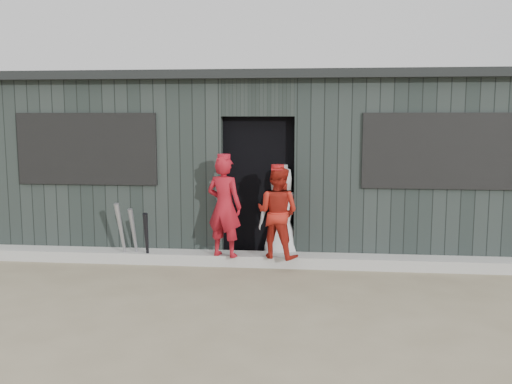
# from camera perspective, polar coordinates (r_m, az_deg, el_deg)

# --- Properties ---
(ground) EXTENTS (80.00, 80.00, 0.00)m
(ground) POSITION_cam_1_polar(r_m,az_deg,el_deg) (6.08, -1.81, -11.64)
(ground) COLOR #73674F
(ground) RESTS_ON ground
(curb) EXTENTS (8.00, 0.36, 0.15)m
(curb) POSITION_cam_1_polar(r_m,az_deg,el_deg) (7.79, 0.02, -6.74)
(curb) COLOR #A2A39D
(curb) RESTS_ON ground
(bat_left) EXTENTS (0.13, 0.28, 0.86)m
(bat_left) POSITION_cam_1_polar(r_m,az_deg,el_deg) (7.96, -13.30, -4.03)
(bat_left) COLOR #93939B
(bat_left) RESTS_ON ground
(bat_mid) EXTENTS (0.13, 0.24, 0.77)m
(bat_mid) POSITION_cam_1_polar(r_m,az_deg,el_deg) (7.98, -12.09, -4.27)
(bat_mid) COLOR gray
(bat_mid) RESTS_ON ground
(bat_right) EXTENTS (0.11, 0.26, 0.73)m
(bat_right) POSITION_cam_1_polar(r_m,az_deg,el_deg) (7.84, -10.88, -4.60)
(bat_right) COLOR black
(bat_right) RESTS_ON ground
(player_red_left) EXTENTS (0.57, 0.46, 1.34)m
(player_red_left) POSITION_cam_1_polar(r_m,az_deg,el_deg) (7.53, -3.19, -1.47)
(player_red_left) COLOR maroon
(player_red_left) RESTS_ON curb
(player_red_right) EXTENTS (0.71, 0.63, 1.21)m
(player_red_right) POSITION_cam_1_polar(r_m,az_deg,el_deg) (7.47, 2.16, -2.06)
(player_red_right) COLOR #A31E14
(player_red_right) RESTS_ON curb
(player_grey_back) EXTENTS (0.68, 0.48, 1.32)m
(player_grey_back) POSITION_cam_1_polar(r_m,az_deg,el_deg) (7.93, 2.56, -2.17)
(player_grey_back) COLOR silver
(player_grey_back) RESTS_ON ground
(dugout) EXTENTS (8.30, 3.30, 2.62)m
(dugout) POSITION_cam_1_polar(r_m,az_deg,el_deg) (9.25, 1.11, 3.15)
(dugout) COLOR black
(dugout) RESTS_ON ground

